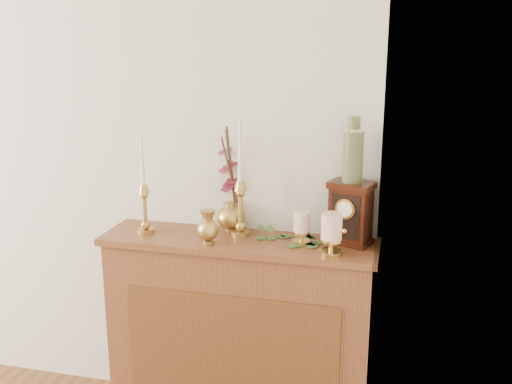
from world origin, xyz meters
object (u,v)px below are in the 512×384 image
(candlestick_left, at_px, (144,201))
(mantel_clock, at_px, (350,213))
(ginger_jar, at_px, (230,182))
(candlestick_center, at_px, (241,199))
(ceramic_vase, at_px, (353,153))
(bud_vase, at_px, (208,227))

(candlestick_left, distance_m, mantel_clock, 0.92)
(ginger_jar, height_order, mantel_clock, ginger_jar)
(candlestick_left, bearing_deg, candlestick_center, 9.21)
(candlestick_left, distance_m, ceramic_vase, 0.96)
(ginger_jar, bearing_deg, mantel_clock, -8.30)
(bud_vase, xyz_separation_m, ceramic_vase, (0.59, 0.16, 0.32))
(ginger_jar, height_order, ceramic_vase, ceramic_vase)
(candlestick_left, bearing_deg, ceramic_vase, 5.60)
(candlestick_center, distance_m, mantel_clock, 0.49)
(mantel_clock, bearing_deg, candlestick_center, -159.91)
(candlestick_center, relative_size, ginger_jar, 1.05)
(ginger_jar, xyz_separation_m, ceramic_vase, (0.57, -0.08, 0.18))
(candlestick_center, bearing_deg, ginger_jar, 127.99)
(bud_vase, relative_size, mantel_clock, 0.56)
(ginger_jar, bearing_deg, candlestick_center, -52.01)
(mantel_clock, bearing_deg, bud_vase, -146.87)
(candlestick_left, height_order, ginger_jar, ginger_jar)
(candlestick_left, height_order, mantel_clock, candlestick_left)
(candlestick_left, xyz_separation_m, bud_vase, (0.33, -0.07, -0.08))
(candlestick_center, relative_size, ceramic_vase, 1.86)
(candlestick_left, height_order, candlestick_center, candlestick_center)
(candlestick_center, height_order, ceramic_vase, ceramic_vase)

